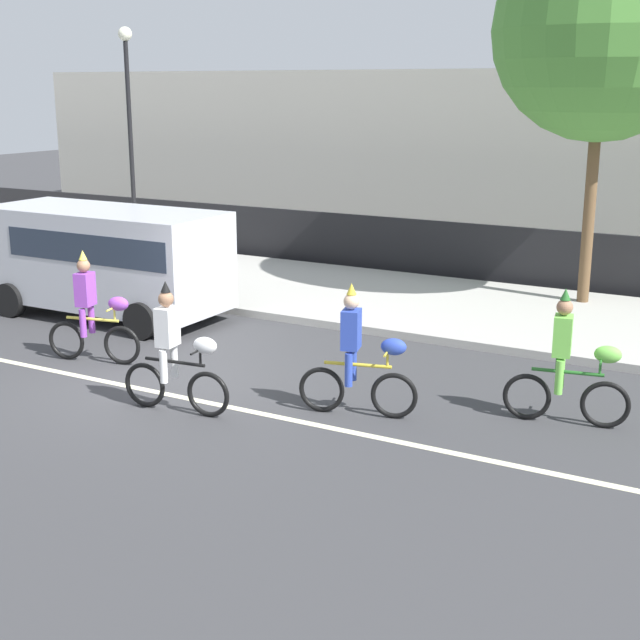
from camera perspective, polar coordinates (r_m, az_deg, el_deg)
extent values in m
plane|color=#38383A|center=(14.40, -9.82, -3.86)|extent=(80.00, 80.00, 0.00)
cube|color=beige|center=(14.04, -11.10, -4.40)|extent=(36.00, 0.14, 0.01)
cube|color=#ADAAA3|center=(19.65, 2.06, 1.62)|extent=(60.00, 5.00, 0.15)
cube|color=black|center=(22.10, 5.51, 4.69)|extent=(40.00, 0.08, 1.40)
cube|color=beige|center=(30.58, 8.58, 10.79)|extent=(28.00, 8.00, 5.00)
torus|color=black|center=(15.28, -12.56, -1.59)|extent=(0.67, 0.22, 0.67)
torus|color=black|center=(15.80, -15.92, -1.27)|extent=(0.67, 0.22, 0.67)
cylinder|color=#E5D84C|center=(15.43, -14.36, 0.05)|extent=(0.95, 0.27, 0.05)
cylinder|color=#E5D84C|center=(15.48, -14.87, 0.41)|extent=(0.04, 0.04, 0.18)
cylinder|color=#E5D84C|center=(15.20, -13.02, 0.36)|extent=(0.04, 0.04, 0.23)
cylinder|color=#E5D84C|center=(15.17, -13.04, 0.78)|extent=(0.15, 0.49, 0.03)
ellipsoid|color=purple|center=(15.11, -12.78, 1.02)|extent=(0.40, 0.28, 0.24)
cube|color=purple|center=(15.36, -14.81, 1.92)|extent=(0.31, 0.37, 0.56)
sphere|color=#9E7051|center=(15.28, -14.91, 3.38)|extent=(0.22, 0.22, 0.22)
cone|color=#E5D84C|center=(15.25, -14.95, 4.04)|extent=(0.14, 0.14, 0.16)
cylinder|color=purple|center=(15.37, -14.94, -0.19)|extent=(0.11, 0.11, 0.48)
cylinder|color=purple|center=(15.60, -14.42, 0.06)|extent=(0.11, 0.11, 0.48)
torus|color=black|center=(12.69, -7.18, -4.74)|extent=(0.67, 0.14, 0.67)
torus|color=black|center=(13.22, -11.15, -4.10)|extent=(0.67, 0.14, 0.67)
cylinder|color=black|center=(12.82, -9.28, -2.66)|extent=(0.97, 0.16, 0.05)
cylinder|color=black|center=(12.87, -9.86, -2.20)|extent=(0.04, 0.04, 0.18)
cylinder|color=black|center=(12.58, -7.67, -2.39)|extent=(0.04, 0.04, 0.23)
cylinder|color=black|center=(12.54, -7.69, -1.89)|extent=(0.09, 0.50, 0.03)
ellipsoid|color=white|center=(12.48, -7.37, -1.63)|extent=(0.38, 0.24, 0.24)
cube|color=white|center=(12.73, -9.76, -0.42)|extent=(0.27, 0.34, 0.56)
sphere|color=#9E7051|center=(12.63, -9.83, 1.34)|extent=(0.22, 0.22, 0.22)
cone|color=black|center=(12.59, -9.87, 2.13)|extent=(0.14, 0.14, 0.16)
cylinder|color=white|center=(12.77, -9.98, -2.95)|extent=(0.11, 0.11, 0.48)
cylinder|color=white|center=(13.00, -9.32, -2.61)|extent=(0.11, 0.11, 0.48)
torus|color=black|center=(12.58, 4.76, -4.85)|extent=(0.67, 0.24, 0.67)
torus|color=black|center=(12.78, 0.10, -4.48)|extent=(0.67, 0.24, 0.67)
cylinder|color=gold|center=(12.54, 2.43, -2.88)|extent=(0.95, 0.30, 0.05)
cylinder|color=gold|center=(12.54, 1.77, -2.43)|extent=(0.04, 0.04, 0.18)
cylinder|color=gold|center=(12.43, 4.34, -2.51)|extent=(0.04, 0.04, 0.23)
cylinder|color=gold|center=(12.39, 4.35, -2.00)|extent=(0.16, 0.49, 0.03)
ellipsoid|color=#2D47B2|center=(12.36, 4.74, -1.72)|extent=(0.40, 0.29, 0.24)
cube|color=#2D47B2|center=(12.41, 2.01, -0.60)|extent=(0.31, 0.37, 0.56)
sphere|color=beige|center=(12.31, 2.02, 1.20)|extent=(0.22, 0.22, 0.22)
cone|color=gold|center=(12.27, 2.03, 2.01)|extent=(0.14, 0.14, 0.16)
cylinder|color=#2D47B2|center=(12.44, 1.85, -3.21)|extent=(0.11, 0.11, 0.48)
cylinder|color=#2D47B2|center=(12.70, 2.12, -2.83)|extent=(0.11, 0.11, 0.48)
torus|color=black|center=(12.80, 17.79, -5.19)|extent=(0.67, 0.19, 0.67)
torus|color=black|center=(12.83, 13.09, -4.80)|extent=(0.67, 0.19, 0.67)
cylinder|color=#266626|center=(12.67, 15.56, -3.23)|extent=(0.96, 0.23, 0.05)
cylinder|color=#266626|center=(12.65, 14.92, -2.79)|extent=(0.04, 0.04, 0.18)
cylinder|color=#266626|center=(12.63, 17.50, -2.89)|extent=(0.04, 0.04, 0.23)
cylinder|color=#266626|center=(12.60, 17.54, -2.39)|extent=(0.13, 0.50, 0.03)
ellipsoid|color=#72CC4C|center=(12.58, 17.95, -2.12)|extent=(0.39, 0.26, 0.24)
cube|color=#72CC4C|center=(12.53, 15.27, -0.97)|extent=(0.30, 0.36, 0.56)
sphere|color=#9E7051|center=(12.43, 15.39, 0.80)|extent=(0.22, 0.22, 0.22)
cone|color=#266626|center=(12.39, 15.45, 1.61)|extent=(0.14, 0.14, 0.16)
cylinder|color=#72CC4C|center=(12.55, 15.06, -3.56)|extent=(0.11, 0.11, 0.48)
cylinder|color=#72CC4C|center=(12.82, 15.14, -3.18)|extent=(0.11, 0.11, 0.48)
cube|color=silver|center=(18.38, -13.57, 3.97)|extent=(5.00, 2.00, 1.90)
cube|color=#283342|center=(18.06, -12.69, 4.96)|extent=(3.90, 2.02, 0.56)
cylinder|color=black|center=(16.74, -11.38, -0.05)|extent=(0.70, 0.22, 0.70)
cylinder|color=black|center=(18.25, -7.34, 1.36)|extent=(0.70, 0.22, 0.70)
cylinder|color=black|center=(19.07, -19.21, 1.23)|extent=(0.70, 0.22, 0.70)
cylinder|color=black|center=(20.41, -15.07, 2.40)|extent=(0.70, 0.22, 0.70)
cylinder|color=black|center=(24.55, -12.00, 10.62)|extent=(0.12, 0.12, 5.50)
sphere|color=#EAEACC|center=(24.53, -12.38, 17.46)|extent=(0.36, 0.36, 0.36)
cylinder|color=brown|center=(19.19, 16.87, 6.87)|extent=(0.24, 0.24, 3.93)
sphere|color=#4C8C38|center=(19.06, 17.68, 17.27)|extent=(4.32, 4.32, 4.32)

